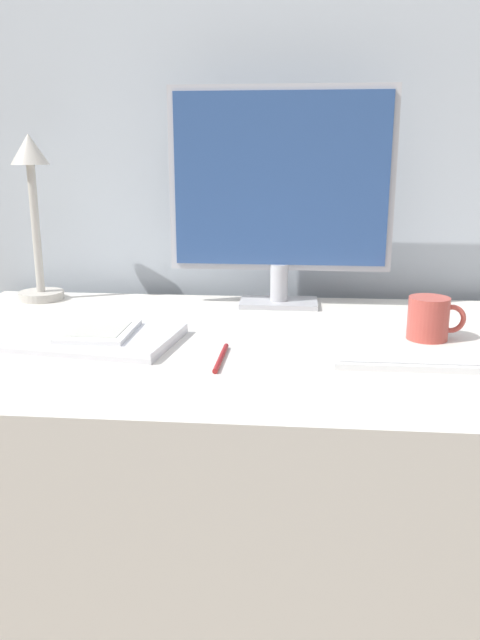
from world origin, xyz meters
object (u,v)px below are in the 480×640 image
object	(u,v)px
keyboard	(410,359)
pen	(221,358)
desk_lamp	(33,200)
ereader	(99,331)
laptop	(87,337)
coffee_mug	(430,318)
monitor	(281,189)

from	to	relation	value
keyboard	pen	distance (m)	0.33
desk_lamp	pen	bearing A→B (deg)	-40.56
ereader	pen	xyz separation A→B (m)	(0.24, -0.08, -0.02)
ereader	pen	size ratio (longest dim) A/B	1.08
laptop	desk_lamp	bearing A→B (deg)	124.18
keyboard	ereader	bearing A→B (deg)	174.09
ereader	coffee_mug	world-z (taller)	coffee_mug
desk_lamp	keyboard	bearing A→B (deg)	-26.50
coffee_mug	pen	world-z (taller)	coffee_mug
monitor	desk_lamp	size ratio (longest dim) A/B	1.30
monitor	pen	bearing A→B (deg)	-101.64
desk_lamp	coffee_mug	xyz separation A→B (m)	(0.89, -0.26, -0.20)
keyboard	coffee_mug	size ratio (longest dim) A/B	2.37
monitor	desk_lamp	distance (m)	0.59
keyboard	ereader	world-z (taller)	ereader
keyboard	desk_lamp	distance (m)	0.96
laptop	desk_lamp	world-z (taller)	desk_lamp
laptop	keyboard	bearing A→B (deg)	-6.67
keyboard	monitor	bearing A→B (deg)	120.39
monitor	coffee_mug	distance (m)	0.46
ereader	desk_lamp	size ratio (longest dim) A/B	0.39
laptop	coffee_mug	world-z (taller)	coffee_mug
keyboard	pen	xyz separation A→B (m)	(-0.33, -0.02, -0.00)
ereader	desk_lamp	bearing A→B (deg)	126.26
coffee_mug	pen	distance (m)	0.42
laptop	pen	world-z (taller)	laptop
monitor	coffee_mug	world-z (taller)	monitor
laptop	monitor	bearing A→B (deg)	43.47
pen	ereader	bearing A→B (deg)	162.68
monitor	laptop	size ratio (longest dim) A/B	1.42
coffee_mug	ereader	bearing A→B (deg)	-171.76
coffee_mug	desk_lamp	bearing A→B (deg)	163.51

